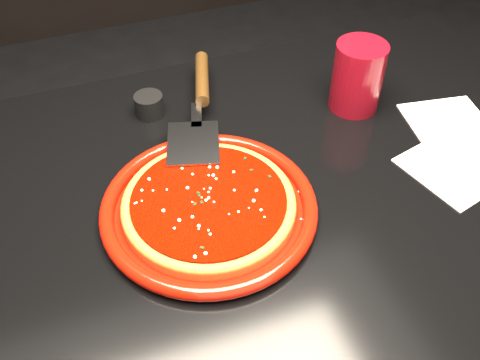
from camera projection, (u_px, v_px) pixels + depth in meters
name	position (u px, v px, depth m)	size (l,w,h in m)	color
table	(241.00, 328.00, 1.08)	(1.20, 0.80, 0.75)	black
plate	(209.00, 207.00, 0.79)	(0.32, 0.32, 0.02)	#820B04
pizza_crust	(209.00, 206.00, 0.79)	(0.26, 0.26, 0.01)	brown
pizza_crust_rim	(209.00, 203.00, 0.78)	(0.26, 0.26, 0.02)	brown
pizza_sauce	(209.00, 200.00, 0.78)	(0.23, 0.23, 0.01)	#730A00
parmesan_dusting	(208.00, 197.00, 0.77)	(0.22, 0.22, 0.01)	beige
basil_flecks	(208.00, 198.00, 0.77)	(0.20, 0.20, 0.00)	black
pizza_server	(199.00, 105.00, 0.92)	(0.10, 0.35, 0.03)	silver
cup	(357.00, 77.00, 0.94)	(0.09, 0.09, 0.12)	maroon
napkin_a	(454.00, 168.00, 0.86)	(0.14, 0.14, 0.00)	white
napkin_b	(451.00, 126.00, 0.94)	(0.14, 0.15, 0.00)	white
ramekin	(149.00, 105.00, 0.95)	(0.05, 0.05, 0.04)	black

